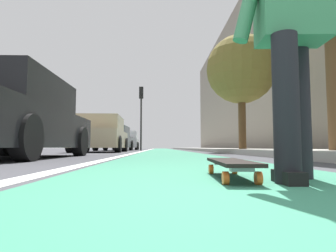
{
  "coord_description": "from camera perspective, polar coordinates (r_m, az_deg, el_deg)",
  "views": [
    {
      "loc": [
        -0.94,
        0.33,
        0.19
      ],
      "look_at": [
        9.66,
        0.01,
        0.98
      ],
      "focal_mm": 30.91,
      "sensor_mm": 36.0,
      "label": 1
    }
  ],
  "objects": [
    {
      "name": "parked_car_end",
      "position": [
        23.71,
        -8.18,
        -2.96
      ],
      "size": [
        4.27,
        2.03,
        1.48
      ],
      "color": "#B7B7BC",
      "rests_on": "ground"
    },
    {
      "name": "parked_car_near",
      "position": [
        5.99,
        -28.29,
        1.29
      ],
      "size": [
        4.31,
        1.93,
        1.49
      ],
      "color": "black",
      "rests_on": "ground"
    },
    {
      "name": "traffic_light",
      "position": [
        19.91,
        -5.31,
        3.86
      ],
      "size": [
        0.33,
        0.28,
        4.35
      ],
      "color": "#2D2D2D",
      "rests_on": "ground"
    },
    {
      "name": "skater_person",
      "position": [
        1.98,
        23.22,
        18.17
      ],
      "size": [
        0.45,
        0.72,
        1.64
      ],
      "color": "black",
      "rests_on": "ground"
    },
    {
      "name": "parked_car_mid",
      "position": [
        12.44,
        -13.17,
        -1.76
      ],
      "size": [
        4.18,
        2.06,
        1.48
      ],
      "color": "tan",
      "rests_on": "ground"
    },
    {
      "name": "parked_car_far",
      "position": [
        18.11,
        -10.52,
        -2.52
      ],
      "size": [
        4.17,
        2.03,
        1.49
      ],
      "color": "#4C5156",
      "rests_on": "ground"
    },
    {
      "name": "lane_stripe_white",
      "position": [
        20.96,
        -4.06,
        -4.76
      ],
      "size": [
        52.0,
        0.16,
        0.01
      ],
      "primitive_type": "cube",
      "color": "silver",
      "rests_on": "ground"
    },
    {
      "name": "bike_lane_paint",
      "position": [
        24.94,
        -0.99,
        -4.69
      ],
      "size": [
        56.0,
        2.04,
        0.0
      ],
      "primitive_type": "cube",
      "color": "#2D7256",
      "rests_on": "ground"
    },
    {
      "name": "building_facade",
      "position": [
        24.58,
        14.53,
        9.18
      ],
      "size": [
        40.0,
        1.2,
        11.69
      ],
      "primitive_type": "cube",
      "color": "gray",
      "rests_on": "ground"
    },
    {
      "name": "ground_plane",
      "position": [
        10.95,
        -0.02,
        -5.27
      ],
      "size": [
        80.0,
        80.0,
        0.0
      ],
      "primitive_type": "plane",
      "color": "#38383D"
    },
    {
      "name": "street_tree_mid",
      "position": [
        12.31,
        14.23,
        10.73
      ],
      "size": [
        2.8,
        2.8,
        4.77
      ],
      "color": "brown",
      "rests_on": "ground"
    },
    {
      "name": "skateboard",
      "position": [
        1.86,
        12.24,
        -7.26
      ],
      "size": [
        0.85,
        0.24,
        0.11
      ],
      "color": "orange",
      "rests_on": "ground"
    },
    {
      "name": "sidewalk_curb",
      "position": [
        19.3,
        9.41,
        -4.56
      ],
      "size": [
        52.0,
        3.2,
        0.14
      ],
      "primitive_type": "cube",
      "color": "#9E9B93",
      "rests_on": "ground"
    }
  ]
}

